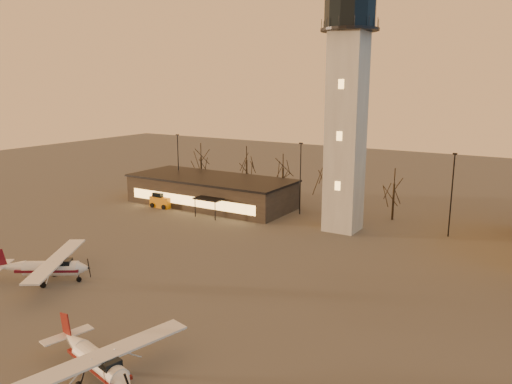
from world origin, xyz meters
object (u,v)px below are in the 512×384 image
(cessna_front, at_px, (101,368))
(terminal, at_px, (211,191))
(cessna_rear, at_px, (53,271))
(control_tower, at_px, (347,98))
(service_cart, at_px, (162,202))

(cessna_front, bearing_deg, terminal, 131.67)
(cessna_front, height_order, cessna_rear, cessna_rear)
(terminal, relative_size, cessna_front, 2.23)
(cessna_front, distance_m, cessna_rear, 18.64)
(terminal, bearing_deg, cessna_rear, -80.11)
(control_tower, distance_m, service_cart, 31.66)
(service_cart, bearing_deg, cessna_front, -51.73)
(service_cart, bearing_deg, control_tower, 7.08)
(control_tower, bearing_deg, terminal, 174.85)
(control_tower, relative_size, cessna_front, 2.86)
(control_tower, relative_size, service_cart, 9.42)
(cessna_front, bearing_deg, cessna_rear, 165.10)
(control_tower, height_order, cessna_front, control_tower)
(cessna_front, relative_size, cessna_rear, 1.06)
(control_tower, height_order, service_cart, control_tower)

